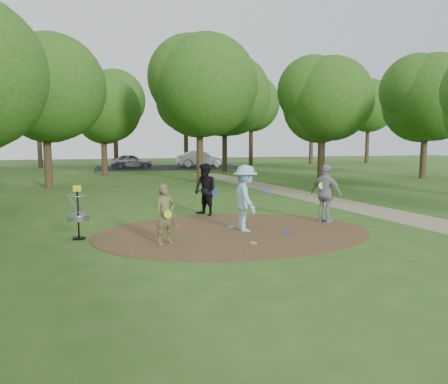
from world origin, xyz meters
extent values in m
plane|color=#2D5119|center=(0.00, 0.00, 0.00)|extent=(100.00, 100.00, 0.00)
cylinder|color=#47301C|center=(0.00, 0.00, 0.01)|extent=(8.40, 8.40, 0.02)
cube|color=#8C7A5B|center=(6.50, 2.00, 0.01)|extent=(7.55, 39.89, 0.01)
cube|color=black|center=(2.00, 30.00, 0.00)|extent=(14.00, 8.00, 0.01)
imported|color=brown|center=(-2.19, -0.93, 0.82)|extent=(0.71, 0.61, 1.63)
cylinder|color=#B7D617|center=(-2.15, -1.16, 0.86)|extent=(0.22, 0.09, 0.22)
imported|color=#93C8DC|center=(0.40, 0.14, 1.02)|extent=(0.79, 1.34, 2.04)
cylinder|color=#0D2EDF|center=(1.08, 0.19, 1.19)|extent=(0.28, 0.27, 0.08)
imported|color=black|center=(-0.21, 3.10, 0.97)|extent=(1.09, 1.18, 1.93)
cylinder|color=#0C27D0|center=(0.11, 3.05, 0.86)|extent=(0.23, 0.09, 0.22)
imported|color=#969698|center=(3.43, 0.73, 1.00)|extent=(1.00, 1.26, 2.00)
cylinder|color=white|center=(3.26, 0.70, 1.28)|extent=(0.23, 0.12, 0.22)
cylinder|color=#18C6C0|center=(0.11, 0.70, 0.03)|extent=(0.22, 0.22, 0.02)
cylinder|color=#0B27C6|center=(1.47, -0.64, 0.03)|extent=(0.22, 0.22, 0.02)
cylinder|color=red|center=(-1.52, 1.32, 0.03)|extent=(0.22, 0.22, 0.02)
imported|color=#AAACB2|center=(-1.58, 30.11, 0.67)|extent=(3.97, 1.72, 1.34)
imported|color=#B6BABE|center=(5.20, 29.91, 0.80)|extent=(4.94, 1.95, 1.60)
cylinder|color=orange|center=(0.12, -1.49, 0.03)|extent=(0.22, 0.22, 0.02)
cylinder|color=black|center=(-4.50, 0.30, 0.68)|extent=(0.05, 0.05, 1.35)
cylinder|color=black|center=(-4.50, 0.30, 0.02)|extent=(0.36, 0.36, 0.04)
cylinder|color=gray|center=(-4.50, 0.30, 0.62)|extent=(0.60, 0.60, 0.16)
torus|color=gray|center=(-4.50, 0.30, 0.70)|extent=(0.63, 0.63, 0.03)
torus|color=gray|center=(-4.50, 0.30, 1.25)|extent=(0.58, 0.58, 0.02)
cube|color=yellow|center=(-4.50, 0.30, 1.45)|extent=(0.22, 0.02, 0.18)
cylinder|color=#332316|center=(-7.00, 14.00, 1.90)|extent=(0.44, 0.44, 3.80)
sphere|color=#244612|center=(-7.00, 14.00, 5.43)|extent=(5.92, 5.92, 5.92)
cylinder|color=#332316|center=(2.00, 15.00, 2.09)|extent=(0.44, 0.44, 4.18)
sphere|color=#244612|center=(2.00, 15.00, 5.94)|extent=(6.39, 6.39, 6.39)
cylinder|color=#332316|center=(9.00, 12.00, 1.80)|extent=(0.44, 0.44, 3.61)
sphere|color=#244612|center=(9.00, 12.00, 5.00)|extent=(5.06, 5.06, 5.06)
cylinder|color=#332316|center=(-4.00, 22.00, 1.71)|extent=(0.44, 0.44, 3.42)
sphere|color=#244612|center=(-4.00, 22.00, 4.75)|extent=(4.83, 4.83, 4.83)
cylinder|color=#332316|center=(6.00, 24.00, 2.19)|extent=(0.44, 0.44, 4.37)
sphere|color=#244612|center=(6.00, 24.00, 6.26)|extent=(6.87, 6.87, 6.87)
cylinder|color=#332316|center=(18.00, 14.00, 1.90)|extent=(0.44, 0.44, 3.80)
sphere|color=#244612|center=(18.00, 14.00, 5.47)|extent=(6.06, 6.06, 6.06)
camera|label=1|loc=(-3.57, -12.50, 2.86)|focal=35.00mm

